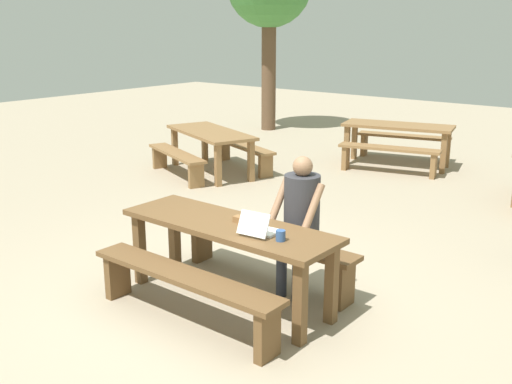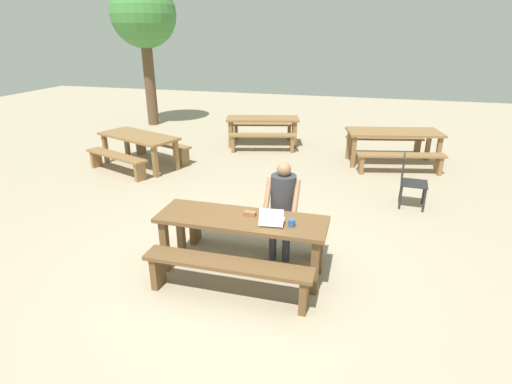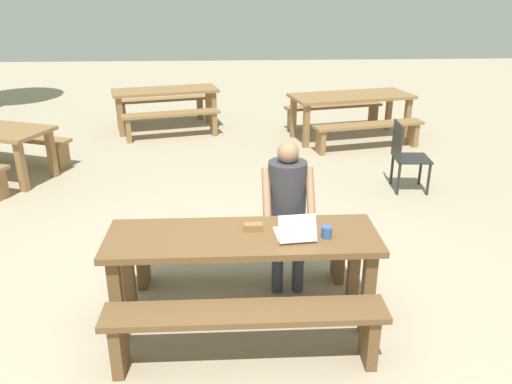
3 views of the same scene
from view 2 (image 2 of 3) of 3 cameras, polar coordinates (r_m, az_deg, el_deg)
The scene contains 19 objects.
ground_plane at distance 5.27m, azimuth -1.96°, elevation -11.05°, with size 30.00×30.00×0.00m, color tan.
picnic_table_front at distance 4.95m, azimuth -2.06°, elevation -4.87°, with size 2.08×0.66×0.75m.
bench_near at distance 4.63m, azimuth -4.10°, elevation -11.04°, with size 1.96×0.30×0.46m.
bench_far at distance 5.56m, azimuth -0.31°, elevation -4.93°, with size 1.96×0.30×0.46m.
laptop at distance 4.74m, azimuth 2.27°, elevation -3.87°, with size 0.31×0.32×0.21m.
small_pouch at distance 4.94m, azimuth -0.87°, elevation -3.08°, with size 0.14×0.07×0.05m.
coffee_mug at distance 4.68m, azimuth 5.07°, elevation -4.38°, with size 0.08×0.08×0.09m.
person_seated at distance 5.27m, azimuth 3.79°, elevation -1.49°, with size 0.44×0.42×1.32m.
plastic_chair at distance 7.39m, azimuth 20.88°, elevation 1.59°, with size 0.47×0.47×0.90m.
picnic_table_mid at distance 10.70m, azimuth 0.95°, elevation 9.85°, with size 1.99×1.14×0.74m.
bench_mid_south at distance 10.16m, azimuth 0.93°, elevation 7.55°, with size 1.71×0.70×0.46m.
bench_mid_north at distance 11.36m, azimuth 0.95°, elevation 9.11°, with size 1.71×0.70×0.46m.
picnic_table_rear at distance 9.35m, azimuth -16.29°, elevation 7.11°, with size 2.06×1.42×0.72m.
bench_rear_south at distance 9.08m, azimuth -19.17°, elevation 4.41°, with size 1.71×0.89×0.42m.
bench_rear_north at distance 9.80m, azimuth -13.26°, elevation 6.30°, with size 1.71×0.89×0.42m.
picnic_table_distant at distance 9.67m, azimuth 18.90°, elevation 7.56°, with size 2.18×1.26×0.76m.
bench_distant_south at distance 9.09m, azimuth 19.80°, elevation 4.45°, with size 1.86×0.69×0.44m.
bench_distant_north at distance 10.41m, azimuth 17.68°, elevation 6.83°, with size 1.86×0.69×0.44m.
tree_left at distance 13.48m, azimuth -15.62°, elevation 22.76°, with size 1.94×1.94×4.27m.
Camera 2 is at (1.32, -4.22, 2.87)m, focal length 28.25 mm.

